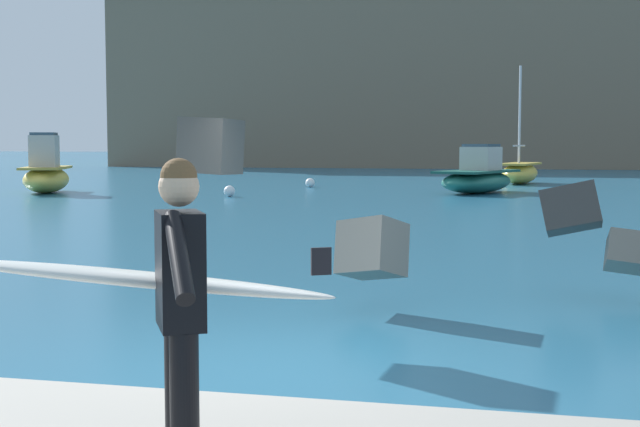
% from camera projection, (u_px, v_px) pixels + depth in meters
% --- Properties ---
extents(ground_plane, '(400.00, 400.00, 0.00)m').
position_uv_depth(ground_plane, '(287.00, 364.00, 8.22)').
color(ground_plane, '#235B7A').
extents(breakwater_jetty, '(32.43, 6.88, 2.69)m').
position_uv_depth(breakwater_jetty, '(269.00, 222.00, 9.57)').
color(breakwater_jetty, '#4C4944').
rests_on(breakwater_jetty, ground).
extents(surfer_with_board, '(2.00, 1.50, 1.78)m').
position_uv_depth(surfer_with_board, '(171.00, 298.00, 4.57)').
color(surfer_with_board, black).
rests_on(surfer_with_board, walkway_path).
extents(boat_near_centre, '(3.17, 4.60, 2.55)m').
position_uv_depth(boat_near_centre, '(46.00, 174.00, 36.80)').
color(boat_near_centre, '#EAC64C').
rests_on(boat_near_centre, ground).
extents(boat_mid_left, '(2.48, 4.68, 6.06)m').
position_uv_depth(boat_mid_left, '(520.00, 172.00, 44.98)').
color(boat_mid_left, '#EAC64C').
rests_on(boat_mid_left, ground).
extents(boat_mid_right, '(3.89, 5.41, 2.07)m').
position_uv_depth(boat_mid_right, '(478.00, 177.00, 36.60)').
color(boat_mid_right, '#1E6656').
rests_on(boat_mid_right, ground).
extents(mooring_buoy_inner, '(0.44, 0.44, 0.44)m').
position_uv_depth(mooring_buoy_inner, '(229.00, 191.00, 34.11)').
color(mooring_buoy_inner, silver).
rests_on(mooring_buoy_inner, ground).
extents(mooring_buoy_middle, '(0.44, 0.44, 0.44)m').
position_uv_depth(mooring_buoy_middle, '(310.00, 183.00, 41.44)').
color(mooring_buoy_middle, silver).
rests_on(mooring_buoy_middle, ground).
extents(headland_bluff, '(96.91, 44.19, 17.13)m').
position_uv_depth(headland_bluff, '(631.00, 80.00, 88.72)').
color(headland_bluff, '#756651').
rests_on(headland_bluff, ground).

